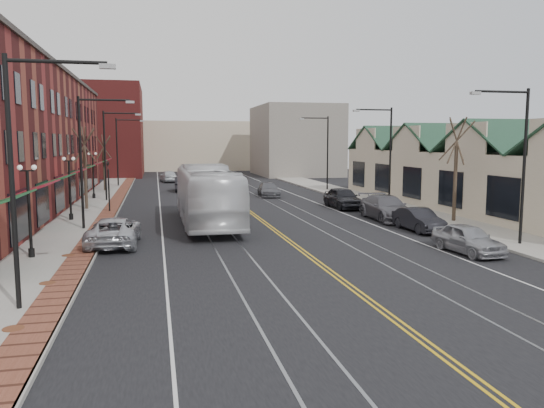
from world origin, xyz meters
name	(u,v)px	position (x,y,z in m)	size (l,w,h in m)	color
ground	(355,291)	(0.00, 0.00, 0.00)	(160.00, 160.00, 0.00)	black
sidewalk_left	(84,220)	(-12.00, 20.00, 0.07)	(4.00, 120.00, 0.15)	gray
sidewalk_right	(406,210)	(12.00, 20.00, 0.07)	(4.00, 120.00, 0.15)	gray
building_right	(475,181)	(18.00, 20.00, 2.30)	(8.00, 36.00, 4.60)	beige
backdrop_left	(96,131)	(-16.00, 70.00, 7.00)	(14.00, 18.00, 14.00)	maroon
backdrop_mid	(193,146)	(0.00, 85.00, 4.50)	(22.00, 14.00, 9.00)	beige
backdrop_right	(295,141)	(15.00, 65.00, 5.50)	(12.00, 16.00, 11.00)	slate
streetlight_l_0	(26,156)	(-11.05, 0.00, 5.03)	(3.33, 0.25, 8.00)	black
streetlight_l_1	(88,149)	(-11.05, 16.00, 5.03)	(3.33, 0.25, 8.00)	black
streetlight_l_2	(110,146)	(-11.05, 32.00, 5.03)	(3.33, 0.25, 8.00)	black
streetlight_l_3	(121,145)	(-11.05, 48.00, 5.03)	(3.33, 0.25, 8.00)	black
streetlight_r_0	(517,150)	(11.05, 6.00, 5.03)	(3.33, 0.25, 8.00)	black
streetlight_r_1	(385,147)	(11.05, 22.00, 5.03)	(3.33, 0.25, 8.00)	black
streetlight_r_2	(324,145)	(11.05, 38.00, 5.03)	(3.33, 0.25, 8.00)	black
lamppost_l_1	(29,213)	(-12.80, 8.00, 2.20)	(0.84, 0.28, 4.27)	black
lamppost_l_2	(70,190)	(-12.80, 20.00, 2.20)	(0.84, 0.28, 4.27)	black
lamppost_l_3	(93,176)	(-12.80, 34.00, 2.20)	(0.84, 0.28, 4.27)	black
tree_left_near	(85,166)	(-12.50, 26.00, 3.51)	(1.78, 1.37, 6.48)	#382B21
tree_left_far	(104,161)	(-12.50, 42.00, 3.28)	(1.66, 1.28, 6.02)	#382B21
tree_right_mid	(456,167)	(12.50, 14.00, 3.75)	(1.90, 1.46, 6.93)	#382B21
manhole_near	(13,328)	(-11.20, -2.00, 0.16)	(0.60, 0.60, 0.02)	#592D19
manhole_mid	(47,283)	(-11.20, 3.00, 0.16)	(0.60, 0.60, 0.02)	#592D19
manhole_far	(68,255)	(-11.20, 8.00, 0.16)	(0.60, 0.60, 0.02)	#592D19
traffic_signal	(109,182)	(-10.60, 24.00, 2.35)	(0.18, 0.15, 3.80)	black
transit_bus	(207,195)	(-3.83, 16.80, 1.94)	(3.27, 13.96, 3.89)	silver
parked_suv	(114,232)	(-9.30, 10.70, 0.76)	(2.52, 5.46, 1.52)	silver
parked_car_a	(468,239)	(7.80, 4.99, 0.73)	(1.71, 4.26, 1.45)	#9B9CA2
parked_car_b	(419,220)	(8.54, 11.41, 0.71)	(1.50, 4.29, 1.41)	black
parked_car_c	(386,208)	(8.56, 16.08, 0.85)	(2.39, 5.88, 1.71)	#5A5960
parked_car_d	(343,198)	(7.82, 22.83, 0.86)	(2.03, 5.06, 1.72)	black
distant_car_left	(182,184)	(-4.24, 40.60, 0.78)	(1.65, 4.72, 1.56)	black
distant_car_right	(269,190)	(3.86, 33.32, 0.68)	(1.91, 4.69, 1.36)	#5C5D63
distant_car_far	(168,176)	(-5.44, 54.07, 0.80)	(1.89, 4.70, 1.60)	silver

